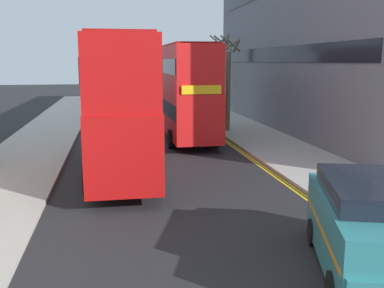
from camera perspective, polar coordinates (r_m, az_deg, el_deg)
The scene contains 10 objects.
sidewalk_right at distance 22.36m, azimuth 13.02°, elevation -1.53°, with size 4.00×80.00×0.14m, color #ADA89E.
sidewalk_left at distance 21.06m, azimuth -21.67°, elevation -2.77°, with size 4.00×80.00×0.14m, color #ADA89E.
kerb_line_outer at distance 19.81m, azimuth 9.65°, elevation -3.16°, with size 0.10×56.00×0.01m, color yellow.
kerb_line_inner at distance 19.75m, azimuth 9.22°, elevation -3.19°, with size 0.10×56.00×0.01m, color yellow.
double_decker_bus_away at distance 18.83m, azimuth -9.28°, elevation 5.48°, with size 2.82×10.82×5.64m.
double_decker_bus_oncoming at distance 27.21m, azimuth -1.10°, elevation 7.17°, with size 2.87×10.83×5.64m.
taxi_minivan at distance 10.53m, azimuth 21.65°, elevation -10.20°, with size 3.22×5.15×2.12m.
street_tree_near at distance 29.34m, azimuth 4.67°, elevation 7.75°, with size 1.78×2.09×6.18m.
street_tree_mid at distance 39.20m, azimuth 3.61°, elevation 8.72°, with size 1.81×1.62×6.78m.
townhouse_terrace_right at distance 32.86m, azimuth 19.01°, elevation 13.64°, with size 10.08×28.00×13.43m.
Camera 1 is at (-2.18, -4.09, 4.68)m, focal length 41.34 mm.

